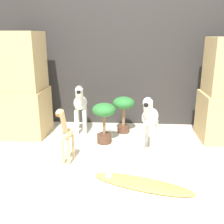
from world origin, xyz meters
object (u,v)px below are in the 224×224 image
object	(u,v)px
zebra_left	(80,104)
potted_palm_front	(124,107)
giraffe_figurine	(66,132)
surfboard	(141,183)
zebra_right	(150,119)
potted_palm_back	(104,116)

from	to	relation	value
zebra_left	potted_palm_front	xyz separation A→B (m)	(0.57, 0.06, -0.05)
giraffe_figurine	surfboard	bearing A→B (deg)	-26.52
giraffe_figurine	potted_palm_front	bearing A→B (deg)	58.85
zebra_left	surfboard	world-z (taller)	zebra_left
zebra_right	surfboard	distance (m)	0.80
potted_palm_back	surfboard	world-z (taller)	potted_palm_back
zebra_right	potted_palm_back	distance (m)	0.58
zebra_right	zebra_left	xyz separation A→B (m)	(-0.87, 0.56, 0.00)
zebra_left	giraffe_figurine	size ratio (longest dim) A/B	1.09
zebra_left	zebra_right	bearing A→B (deg)	-32.54
zebra_right	potted_palm_front	bearing A→B (deg)	115.88
potted_palm_back	zebra_right	bearing A→B (deg)	-24.55
zebra_right	surfboard	xyz separation A→B (m)	(-0.11, -0.69, -0.39)
zebra_right	zebra_left	size ratio (longest dim) A/B	1.00
zebra_right	zebra_left	bearing A→B (deg)	147.46
zebra_right	potted_palm_back	xyz separation A→B (m)	(-0.53, 0.24, -0.06)
surfboard	giraffe_figurine	bearing A→B (deg)	153.48
zebra_left	surfboard	xyz separation A→B (m)	(0.76, -1.25, -0.39)
zebra_left	giraffe_figurine	distance (m)	0.87
potted_palm_back	surfboard	xyz separation A→B (m)	(0.42, -0.93, -0.32)
surfboard	potted_palm_back	bearing A→B (deg)	114.20
giraffe_figurine	surfboard	size ratio (longest dim) A/B	0.66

